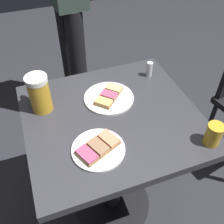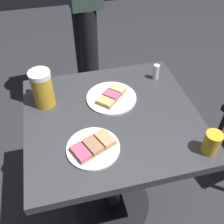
% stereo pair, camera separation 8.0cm
% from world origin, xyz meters
% --- Properties ---
extents(ground_plane, '(6.00, 6.00, 0.00)m').
position_xyz_m(ground_plane, '(0.00, 0.00, 0.00)').
color(ground_plane, '#28282D').
extents(cafe_table, '(0.64, 0.69, 0.74)m').
position_xyz_m(cafe_table, '(0.00, 0.00, 0.55)').
color(cafe_table, black).
rests_on(cafe_table, ground_plane).
extents(plate_near, '(0.19, 0.19, 0.03)m').
position_xyz_m(plate_near, '(-0.15, 0.11, 0.75)').
color(plate_near, white).
rests_on(plate_near, cafe_table).
extents(plate_far, '(0.21, 0.21, 0.03)m').
position_xyz_m(plate_far, '(0.10, -0.02, 0.75)').
color(plate_far, white).
rests_on(plate_far, cafe_table).
extents(beer_mug, '(0.14, 0.09, 0.16)m').
position_xyz_m(beer_mug, '(0.14, 0.26, 0.82)').
color(beer_mug, gold).
rests_on(beer_mug, cafe_table).
extents(beer_glass_small, '(0.06, 0.06, 0.09)m').
position_xyz_m(beer_glass_small, '(-0.25, -0.29, 0.78)').
color(beer_glass_small, gold).
rests_on(beer_glass_small, cafe_table).
extents(salt_shaker, '(0.03, 0.03, 0.07)m').
position_xyz_m(salt_shaker, '(0.19, -0.26, 0.77)').
color(salt_shaker, silver).
rests_on(salt_shaker, cafe_table).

